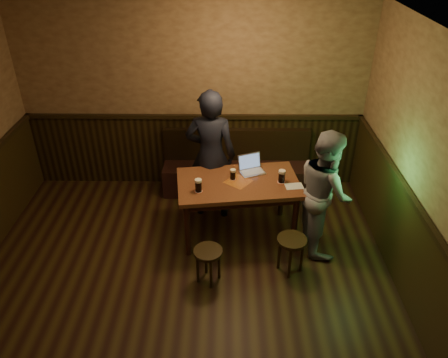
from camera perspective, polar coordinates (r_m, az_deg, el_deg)
room at (r=4.11m, az=-6.69°, el=-6.34°), size 5.04×6.04×2.84m
bench at (r=6.67m, az=1.63°, el=0.94°), size 2.20×0.50×0.95m
pub_table at (r=5.54m, az=1.86°, el=-1.28°), size 1.62×1.05×0.82m
stool_left at (r=5.04m, az=-2.08°, el=-10.08°), size 0.41×0.41×0.45m
stool_right at (r=5.22m, az=8.81°, el=-8.53°), size 0.40×0.40×0.47m
pint_left at (r=5.25m, az=-3.37°, el=-0.84°), size 0.11×0.11×0.17m
pint_mid at (r=5.49m, az=1.17°, el=0.62°), size 0.09×0.09×0.14m
pint_right at (r=5.47m, az=7.55°, el=0.35°), size 0.11×0.11×0.17m
laptop at (r=5.68m, az=3.55°, el=1.54°), size 0.38×0.34×0.22m
menu at (r=5.45m, az=9.14°, el=-0.93°), size 0.24×0.18×0.00m
person_suit at (r=5.84m, az=-1.73°, el=3.08°), size 0.72×0.51×1.85m
person_grey at (r=5.43m, az=13.01°, el=-1.62°), size 0.71×0.86×1.61m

